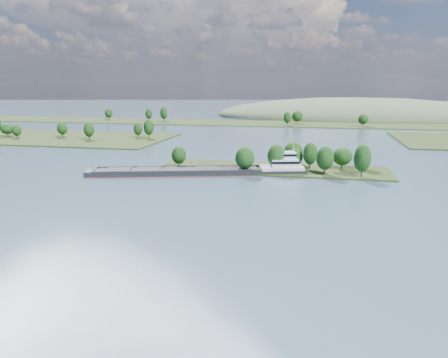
# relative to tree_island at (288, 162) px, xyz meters

# --- Properties ---
(ground) EXTENTS (1800.00, 1800.00, 0.00)m
(ground) POSITION_rel_tree_island_xyz_m (-6.85, -58.93, -3.89)
(ground) COLOR #3C5068
(ground) RESTS_ON ground
(tree_island) EXTENTS (100.00, 33.27, 14.29)m
(tree_island) POSITION_rel_tree_island_xyz_m (0.00, 0.00, 0.00)
(tree_island) COLOR #233216
(tree_island) RESTS_ON ground
(back_shoreline) EXTENTS (900.00, 60.00, 15.43)m
(back_shoreline) POSITION_rel_tree_island_xyz_m (2.75, 220.93, -3.12)
(back_shoreline) COLOR #233216
(back_shoreline) RESTS_ON ground
(hill_west) EXTENTS (320.00, 160.00, 44.00)m
(hill_west) POSITION_rel_tree_island_xyz_m (53.15, 321.07, -3.89)
(hill_west) COLOR #44553A
(hill_west) RESTS_ON ground
(cargo_barge) EXTENTS (90.54, 34.60, 12.30)m
(cargo_barge) POSITION_rel_tree_island_xyz_m (-30.31, -13.15, -2.34)
(cargo_barge) COLOR black
(cargo_barge) RESTS_ON ground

